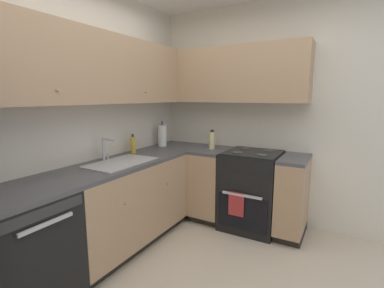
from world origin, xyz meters
TOP-DOWN VIEW (x-y plane):
  - wall_back at (0.00, 1.46)m, footprint 3.55×0.05m
  - wall_right at (1.75, 0.00)m, footprint 0.05×2.98m
  - dishwasher at (-0.62, 1.14)m, footprint 0.60×0.63m
  - lower_cabinets_back at (0.41, 1.14)m, footprint 1.44×0.62m
  - countertop_back at (0.41, 1.14)m, footprint 2.64×0.60m
  - lower_cabinets_right at (1.43, 0.24)m, footprint 0.62×1.30m
  - countertop_right at (1.43, 0.24)m, footprint 0.60×1.30m
  - oven_range at (1.44, 0.14)m, footprint 0.68×0.62m
  - upper_cabinets_back at (0.25, 1.28)m, footprint 2.32×0.34m
  - upper_cabinets_right at (1.57, 0.52)m, footprint 0.32×1.85m
  - sink at (0.35, 1.11)m, footprint 0.67×0.40m
  - faucet at (0.35, 1.32)m, footprint 0.07×0.16m
  - soap_bottle at (0.77, 1.32)m, footprint 0.06×0.06m
  - paper_towel_roll at (1.31, 1.30)m, footprint 0.11×0.11m
  - oil_bottle at (1.43, 0.65)m, footprint 0.07×0.07m

SIDE VIEW (x-z plane):
  - dishwasher at x=-0.62m, z-range 0.00..0.85m
  - lower_cabinets_back at x=0.41m, z-range 0.00..0.85m
  - lower_cabinets_right at x=1.43m, z-range 0.00..0.85m
  - oven_range at x=1.44m, z-range -0.07..0.97m
  - sink at x=0.35m, z-range 0.79..0.89m
  - countertop_right at x=1.43m, z-range 0.85..0.88m
  - countertop_back at x=0.41m, z-range 0.85..0.88m
  - soap_bottle at x=0.77m, z-range 0.87..1.09m
  - oil_bottle at x=1.43m, z-range 0.88..1.11m
  - faucet at x=0.35m, z-range 0.91..1.13m
  - paper_towel_roll at x=1.31m, z-range 0.85..1.19m
  - wall_back at x=0.00m, z-range 0.00..2.59m
  - wall_right at x=1.75m, z-range 0.00..2.59m
  - upper_cabinets_back at x=0.25m, z-range 1.45..2.09m
  - upper_cabinets_right at x=1.57m, z-range 1.45..2.09m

